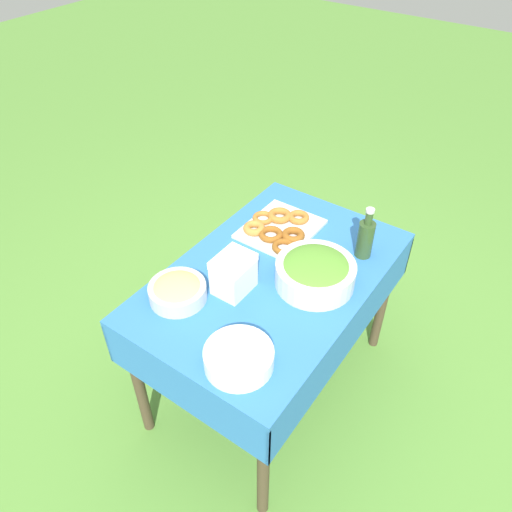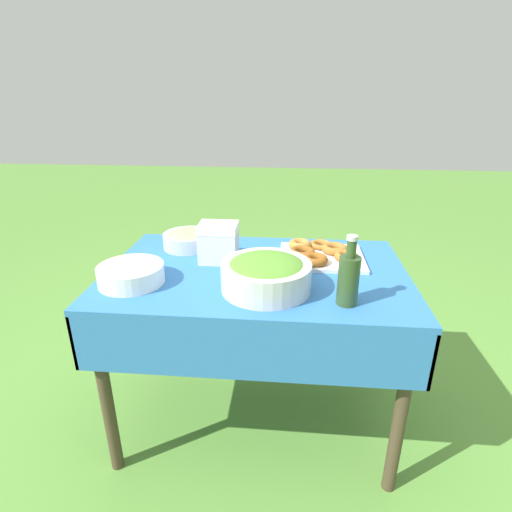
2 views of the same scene
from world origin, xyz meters
name	(u,v)px [view 1 (image 1 of 2)]	position (x,y,z in m)	size (l,w,h in m)	color
ground_plane	(270,381)	(0.00, 0.00, 0.00)	(14.00, 14.00, 0.00)	#568C38
picnic_table	(272,292)	(0.00, 0.00, 0.67)	(1.23, 0.80, 0.78)	#2D6BB2
salad_bowl	(315,272)	(0.05, -0.18, 0.84)	(0.33, 0.33, 0.13)	silver
pasta_bowl	(177,291)	(-0.34, 0.23, 0.82)	(0.23, 0.23, 0.09)	#B2B7BC
donut_platter	(279,228)	(0.26, 0.14, 0.80)	(0.38, 0.34, 0.05)	silver
plate_stack	(239,358)	(-0.47, -0.17, 0.81)	(0.25, 0.25, 0.07)	white
olive_oil_bottle	(365,238)	(0.34, -0.26, 0.88)	(0.07, 0.07, 0.25)	#2D4723
cooler_box	(234,274)	(-0.17, 0.08, 0.86)	(0.16, 0.13, 0.17)	silver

